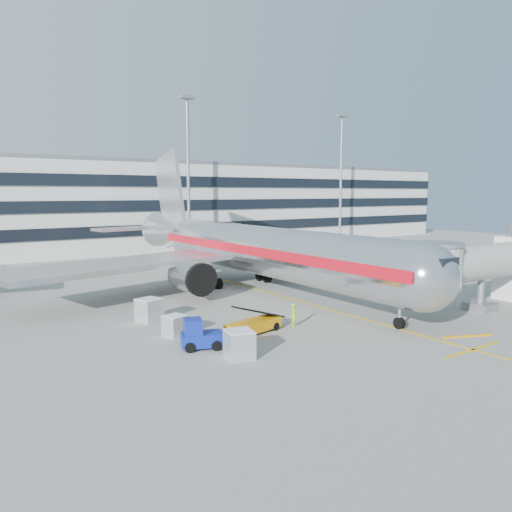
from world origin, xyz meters
TOP-DOWN VIEW (x-y plane):
  - ground at (0.00, 0.00)m, footprint 180.00×180.00m
  - lead_in_line at (0.00, 10.00)m, footprint 0.25×70.00m
  - stop_bar at (0.00, -14.00)m, footprint 6.00×0.25m
  - main_jet at (0.00, 11.72)m, footprint 50.95×48.70m
  - jet_bridge at (12.18, -8.00)m, footprint 17.80×4.50m
  - terminal at (0.00, 57.95)m, footprint 150.00×24.25m
  - light_mast_centre at (8.00, 42.00)m, footprint 2.40×1.20m
  - light_mast_east at (42.00, 42.00)m, footprint 2.40×1.20m
  - belt_loader at (-9.56, -2.76)m, footprint 4.79×2.58m
  - baggage_tug at (-14.50, -3.75)m, footprint 3.02×2.44m
  - cargo_container_left at (-14.52, -0.16)m, footprint 1.68×1.68m
  - cargo_container_right at (-14.41, 4.76)m, footprint 2.10×2.10m
  - cargo_container_front at (-13.34, -6.79)m, footprint 1.96×1.96m
  - ramp_worker at (-6.08, -3.07)m, footprint 0.69×0.79m

SIDE VIEW (x-z plane):
  - ground at x=0.00m, z-range 0.00..0.00m
  - lead_in_line at x=0.00m, z-range 0.00..0.01m
  - stop_bar at x=0.00m, z-range 0.00..0.01m
  - belt_loader at x=-9.56m, z-range -0.48..1.75m
  - cargo_container_left at x=-14.52m, z-range 0.00..1.48m
  - baggage_tug at x=-14.50m, z-range -0.13..1.86m
  - cargo_container_front at x=-13.34m, z-range 0.00..1.74m
  - cargo_container_right at x=-14.41m, z-range 0.01..1.79m
  - ramp_worker at x=-6.08m, z-range 0.00..1.81m
  - jet_bridge at x=12.18m, z-range 0.37..7.37m
  - main_jet at x=0.00m, z-range -3.79..12.26m
  - terminal at x=0.00m, z-range 0.00..15.60m
  - light_mast_centre at x=8.00m, z-range 2.15..27.60m
  - light_mast_east at x=42.00m, z-range 2.15..27.60m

